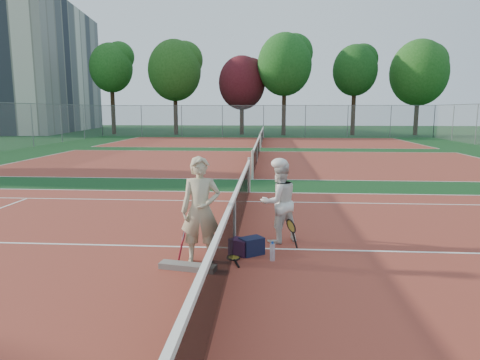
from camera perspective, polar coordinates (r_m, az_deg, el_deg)
name	(u,v)px	position (r m, az deg, el deg)	size (l,w,h in m)	color
ground	(235,248)	(8.06, -0.74, -9.07)	(130.00, 130.00, 0.00)	#0E3515
court_main	(235,248)	(8.06, -0.74, -9.05)	(23.77, 10.97, 0.01)	maroon
court_far_a	(257,162)	(21.29, 2.27, 2.44)	(23.77, 10.97, 0.01)	maroon
court_far_b	(262,142)	(34.72, 2.96, 5.09)	(23.77, 10.97, 0.01)	maroon
net_main	(234,222)	(7.92, -0.74, -5.57)	(0.10, 10.98, 1.02)	black
net_far_a	(257,152)	(21.23, 2.28, 3.80)	(0.10, 10.98, 1.02)	black
net_far_b	(262,136)	(34.69, 2.97, 5.92)	(0.10, 10.98, 1.02)	black
fence_back	(264,121)	(41.64, 3.16, 7.85)	(32.00, 0.06, 3.00)	slate
apartment_block	(35,69)	(59.24, -25.64, 13.20)	(10.00, 22.00, 15.00)	beige
player_a	(201,210)	(7.13, -5.26, -4.06)	(0.65, 0.43, 1.80)	#B6AD8D
player_b	(279,202)	(8.28, 5.21, -2.95)	(0.77, 0.60, 1.58)	white
racket_red	(184,245)	(7.35, -7.49, -8.57)	(0.16, 0.27, 0.59)	maroon
racket_black_held	(291,234)	(7.95, 6.80, -7.23)	(0.22, 0.27, 0.58)	black
racket_spare	(233,258)	(7.53, -0.89, -10.31)	(0.60, 0.27, 0.03)	black
sports_bag_navy	(252,246)	(7.68, 1.57, -8.80)	(0.40, 0.27, 0.31)	black
sports_bag_purple	(240,247)	(7.67, 0.01, -8.92)	(0.35, 0.24, 0.29)	black
net_cover_canvas	(188,267)	(7.07, -6.99, -11.40)	(0.94, 0.22, 0.10)	slate
water_bottle	(272,252)	(7.39, 4.34, -9.59)	(0.09, 0.09, 0.30)	#C9E3FF
tree_back_0	(111,68)	(48.47, -16.81, 14.08)	(4.47, 4.47, 9.53)	#382314
tree_back_1	(175,71)	(46.23, -8.71, 14.22)	(5.47, 5.47, 9.76)	#382314
tree_back_maroon	(242,83)	(45.69, 0.25, 12.80)	(4.85, 4.85, 8.15)	#382314
tree_back_3	(285,65)	(44.85, 5.97, 15.04)	(5.46, 5.46, 10.23)	#382314
tree_back_4	(355,71)	(46.19, 15.08, 13.90)	(4.48, 4.48, 9.11)	#382314
tree_back_5	(419,73)	(48.33, 22.76, 13.04)	(5.80, 5.80, 9.64)	#382314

